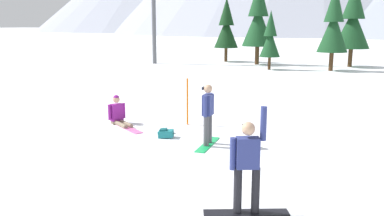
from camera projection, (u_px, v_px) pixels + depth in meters
ground_plane at (97, 202)px, 7.94m from camera, size 800.00×800.00×0.00m
snowboarder_foreground at (247, 165)px, 7.27m from camera, size 1.52×0.89×1.97m
snowboarder_midground at (208, 113)px, 11.52m from camera, size 0.40×1.61×1.73m
snowboarder_background at (119, 114)px, 14.04m from camera, size 1.69×1.30×1.00m
backpack_teal at (166, 133)px, 12.44m from camera, size 0.55×0.43×0.28m
trail_marker_pole at (187, 102)px, 13.94m from camera, size 0.06×0.06×1.59m
pine_tree_leaning at (334, 24)px, 29.93m from camera, size 2.19×2.19×6.23m
pine_tree_slender at (258, 18)px, 34.74m from camera, size 2.65×2.65×7.11m
pine_tree_tall at (226, 27)px, 37.67m from camera, size 2.20×2.20×5.79m
pine_tree_short at (353, 21)px, 32.77m from camera, size 2.78×2.78×6.70m
pine_tree_young at (270, 38)px, 30.89m from camera, size 1.53×1.53×4.41m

